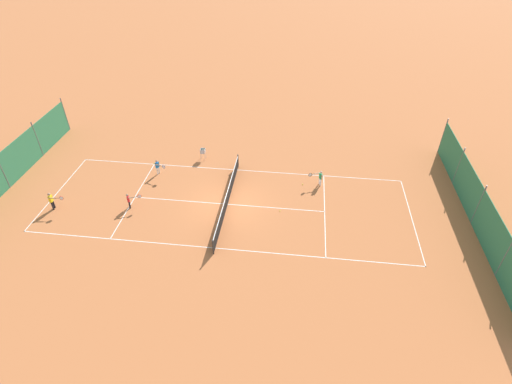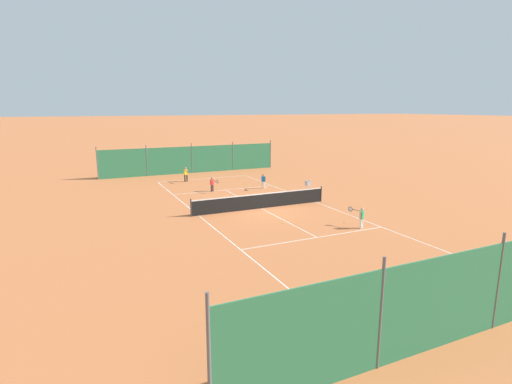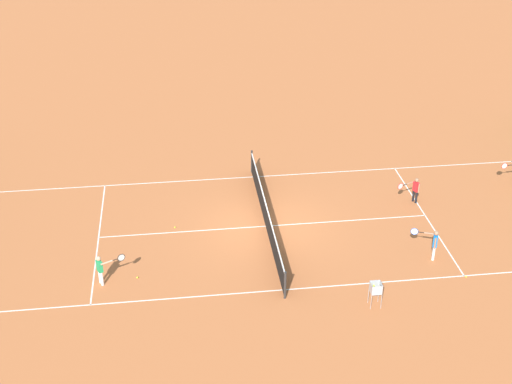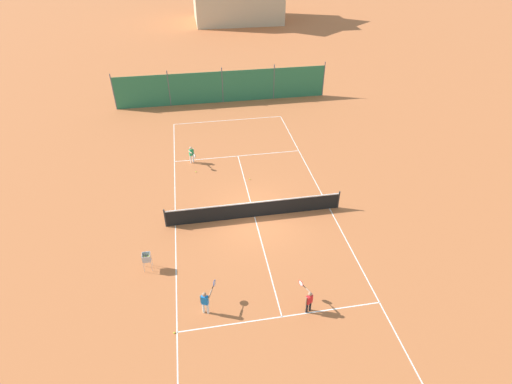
# 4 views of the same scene
# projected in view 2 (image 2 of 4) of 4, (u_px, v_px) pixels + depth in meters

# --- Properties ---
(ground_plane) EXTENTS (600.00, 600.00, 0.00)m
(ground_plane) POSITION_uv_depth(u_px,v_px,m) (261.00, 208.00, 25.35)
(ground_plane) COLOR #BC6638
(court_line_markings) EXTENTS (8.25, 23.85, 0.01)m
(court_line_markings) POSITION_uv_depth(u_px,v_px,m) (261.00, 208.00, 25.35)
(court_line_markings) COLOR white
(court_line_markings) RESTS_ON ground
(tennis_net) EXTENTS (9.18, 0.08, 1.06)m
(tennis_net) POSITION_uv_depth(u_px,v_px,m) (261.00, 201.00, 25.24)
(tennis_net) COLOR #2D2D2D
(tennis_net) RESTS_ON ground
(windscreen_fence_far) EXTENTS (17.28, 0.08, 2.90)m
(windscreen_fence_far) POSITION_uv_depth(u_px,v_px,m) (497.00, 286.00, 11.34)
(windscreen_fence_far) COLOR #2D754C
(windscreen_fence_far) RESTS_ON ground
(windscreen_fence_near) EXTENTS (17.28, 0.08, 2.90)m
(windscreen_fence_near) POSITION_uv_depth(u_px,v_px,m) (192.00, 160.00, 38.81)
(windscreen_fence_near) COLOR #2D754C
(windscreen_fence_near) RESTS_ON ground
(player_far_baseline) EXTENTS (0.69, 0.90, 1.17)m
(player_far_baseline) POSITION_uv_depth(u_px,v_px,m) (263.00, 180.00, 31.40)
(player_far_baseline) COLOR white
(player_far_baseline) RESTS_ON ground
(player_near_service) EXTENTS (0.43, 0.99, 1.13)m
(player_near_service) POSITION_uv_depth(u_px,v_px,m) (361.00, 216.00, 21.08)
(player_near_service) COLOR white
(player_near_service) RESTS_ON ground
(player_near_baseline) EXTENTS (0.43, 1.06, 1.26)m
(player_near_baseline) POSITION_uv_depth(u_px,v_px,m) (186.00, 173.00, 34.34)
(player_near_baseline) COLOR black
(player_near_baseline) RESTS_ON ground
(player_far_service) EXTENTS (0.40, 0.97, 1.10)m
(player_far_service) POSITION_uv_depth(u_px,v_px,m) (212.00, 183.00, 30.31)
(player_far_service) COLOR black
(player_far_service) RESTS_ON ground
(tennis_ball_service_box) EXTENTS (0.07, 0.07, 0.07)m
(tennis_ball_service_box) POSITION_uv_depth(u_px,v_px,m) (283.00, 223.00, 22.10)
(tennis_ball_service_box) COLOR #CCE033
(tennis_ball_service_box) RESTS_ON ground
(tennis_ball_near_corner) EXTENTS (0.07, 0.07, 0.07)m
(tennis_ball_near_corner) POSITION_uv_depth(u_px,v_px,m) (273.00, 185.00, 32.78)
(tennis_ball_near_corner) COLOR #CCE033
(tennis_ball_near_corner) RESTS_ON ground
(tennis_ball_mid_court) EXTENTS (0.07, 0.07, 0.07)m
(tennis_ball_mid_court) POSITION_uv_depth(u_px,v_px,m) (345.00, 222.00, 22.17)
(tennis_ball_mid_court) COLOR #CCE033
(tennis_ball_mid_court) RESTS_ON ground
(ball_hopper) EXTENTS (0.36, 0.36, 0.89)m
(ball_hopper) POSITION_uv_depth(u_px,v_px,m) (308.00, 184.00, 29.93)
(ball_hopper) COLOR #B7B7BC
(ball_hopper) RESTS_ON ground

